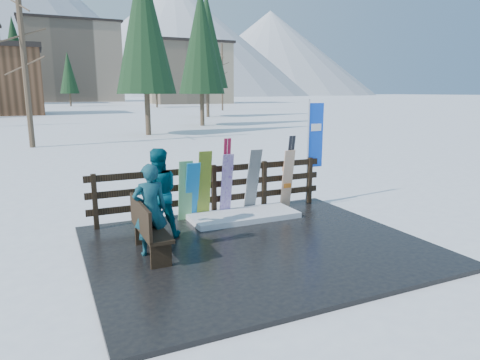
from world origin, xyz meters
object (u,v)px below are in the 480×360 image
bench (147,227)px  snowboard_3 (227,185)px  snowboard_4 (253,181)px  person_back (158,193)px  snowboard_5 (287,179)px  rental_flag (314,139)px  snowboard_1 (185,191)px  snowboard_0 (192,191)px  snowboard_2 (204,185)px  person_front (150,210)px

bench → snowboard_3: 2.77m
snowboard_3 → snowboard_4: snowboard_4 is taller
person_back → bench: bearing=72.8°
snowboard_5 → rental_flag: 1.30m
snowboard_4 → snowboard_5: size_ratio=1.08×
snowboard_1 → rental_flag: bearing=4.4°
snowboard_0 → snowboard_1: size_ratio=0.99×
bench → snowboard_0: (1.37, 1.69, 0.13)m
snowboard_2 → snowboard_1: bearing=-180.0°
snowboard_5 → person_back: person_back is taller
bench → snowboard_0: 2.18m
snowboard_2 → rental_flag: rental_flag is taller
snowboard_3 → snowboard_4: bearing=0.0°
snowboard_2 → snowboard_4: 1.19m
rental_flag → person_back: bearing=-166.0°
snowboard_3 → person_front: (-2.11, -1.64, 0.09)m
snowboard_2 → rental_flag: size_ratio=0.59×
snowboard_0 → snowboard_5: (2.41, -0.00, 0.06)m
snowboard_0 → snowboard_2: snowboard_2 is taller
snowboard_2 → person_back: bearing=-147.2°
snowboard_0 → person_back: size_ratio=0.76×
snowboard_0 → person_front: size_ratio=0.83×
snowboard_2 → snowboard_0: bearing=-180.0°
snowboard_3 → snowboard_4: size_ratio=0.94×
person_back → person_front: bearing=75.8°
bench → snowboard_1: size_ratio=1.11×
snowboard_0 → snowboard_1: snowboard_1 is taller
snowboard_2 → snowboard_5: snowboard_2 is taller
snowboard_1 → person_front: (-1.14, -1.64, 0.13)m
snowboard_1 → person_back: 1.15m
snowboard_1 → snowboard_2: 0.44m
bench → snowboard_3: size_ratio=1.04×
snowboard_5 → person_back: bearing=-166.7°
snowboard_1 → snowboard_3: bearing=0.0°
snowboard_0 → snowboard_3: (0.82, 0.00, 0.07)m
snowboard_2 → person_back: (-1.24, -0.80, 0.11)m
bench → snowboard_0: size_ratio=1.13×
snowboard_5 → snowboard_0: bearing=180.0°
bench → snowboard_2: 2.37m
snowboard_3 → person_front: size_ratio=0.90×
snowboard_4 → person_front: person_front is taller
snowboard_5 → rental_flag: size_ratio=0.55×
bench → snowboard_2: (1.65, 1.69, 0.25)m
rental_flag → person_back: size_ratio=1.50×
snowboard_5 → snowboard_2: bearing=180.0°
person_front → person_back: (0.34, 0.84, 0.07)m
snowboard_3 → person_back: 1.95m
bench → snowboard_2: bearing=45.6°
snowboard_4 → bench: bearing=-149.3°
rental_flag → person_back: (-4.27, -1.07, -0.74)m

